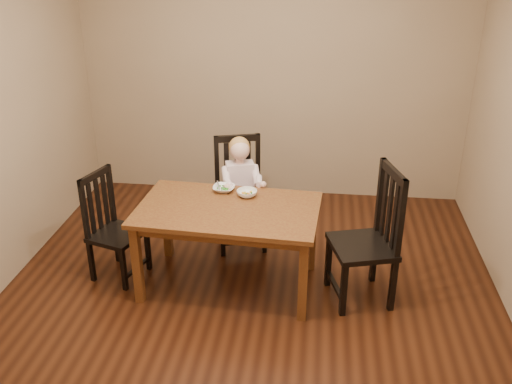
# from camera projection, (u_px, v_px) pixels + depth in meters

# --- Properties ---
(room) EXTENTS (4.01, 4.01, 2.71)m
(room) POSITION_uv_depth(u_px,v_px,m) (248.00, 135.00, 4.03)
(room) COLOR #401D0D
(room) RESTS_ON ground
(dining_table) EXTENTS (1.46, 0.93, 0.70)m
(dining_table) POSITION_uv_depth(u_px,v_px,m) (228.00, 217.00, 4.46)
(dining_table) COLOR #512213
(dining_table) RESTS_ON room
(chair_child) EXTENTS (0.53, 0.52, 1.01)m
(chair_child) POSITION_uv_depth(u_px,v_px,m) (240.00, 195.00, 5.16)
(chair_child) COLOR black
(chair_child) RESTS_ON room
(chair_left) EXTENTS (0.48, 0.49, 0.92)m
(chair_left) POSITION_uv_depth(u_px,v_px,m) (112.00, 228.00, 4.68)
(chair_left) COLOR black
(chair_left) RESTS_ON room
(chair_right) EXTENTS (0.57, 0.58, 1.10)m
(chair_right) POSITION_uv_depth(u_px,v_px,m) (369.00, 239.00, 4.35)
(chair_right) COLOR black
(chair_right) RESTS_ON room
(toddler) EXTENTS (0.42, 0.48, 0.55)m
(toddler) POSITION_uv_depth(u_px,v_px,m) (240.00, 183.00, 5.06)
(toddler) COLOR white
(toddler) RESTS_ON chair_child
(bowl_peas) EXTENTS (0.19, 0.19, 0.04)m
(bowl_peas) POSITION_uv_depth(u_px,v_px,m) (224.00, 189.00, 4.70)
(bowl_peas) COLOR white
(bowl_peas) RESTS_ON dining_table
(bowl_veg) EXTENTS (0.17, 0.17, 0.05)m
(bowl_veg) POSITION_uv_depth(u_px,v_px,m) (247.00, 193.00, 4.61)
(bowl_veg) COLOR white
(bowl_veg) RESTS_ON dining_table
(fork) EXTENTS (0.05, 0.13, 0.05)m
(fork) POSITION_uv_depth(u_px,v_px,m) (219.00, 187.00, 4.68)
(fork) COLOR silver
(fork) RESTS_ON bowl_peas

